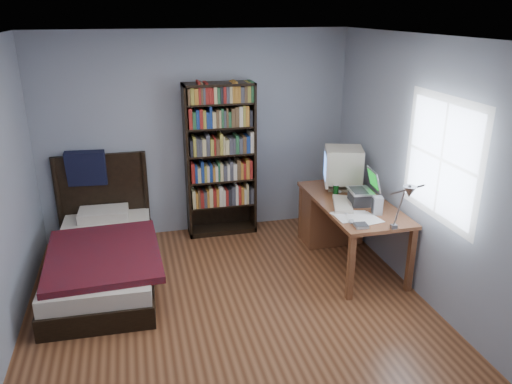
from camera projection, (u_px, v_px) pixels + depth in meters
room at (235, 192)px, 4.22m from camera, size 4.20×4.24×2.50m
desk at (336, 213)px, 5.95m from camera, size 0.75×1.56×0.73m
crt_monitor at (342, 166)px, 5.74m from camera, size 0.55×0.51×0.50m
laptop at (362, 194)px, 5.35m from camera, size 0.34×0.34×0.38m
desk_lamp at (407, 196)px, 4.27m from camera, size 0.23×0.50×0.59m
keyboard at (343, 204)px, 5.33m from camera, size 0.34×0.52×0.05m
speaker at (377, 205)px, 5.09m from camera, size 0.11×0.11×0.19m
soda_can at (336, 190)px, 5.64m from camera, size 0.06×0.06×0.11m
mouse at (339, 191)px, 5.72m from camera, size 0.06×0.10×0.03m
phone_silver at (344, 213)px, 5.13m from camera, size 0.09×0.10×0.02m
phone_grey at (352, 222)px, 4.91m from camera, size 0.06×0.09×0.02m
external_drive at (361, 226)px, 4.81m from camera, size 0.13×0.13×0.03m
bookshelf at (220, 160)px, 6.14m from camera, size 0.86×0.30×1.90m
bed at (103, 254)px, 5.31m from camera, size 1.14×2.12×1.16m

